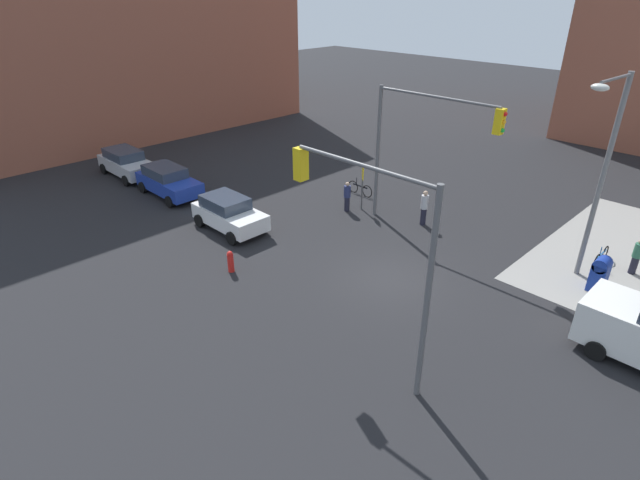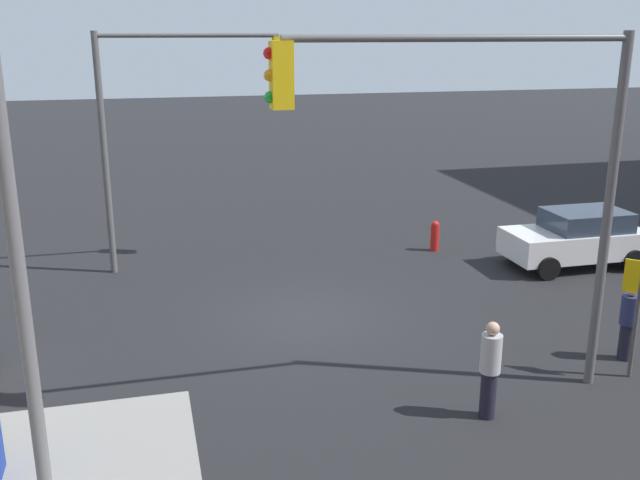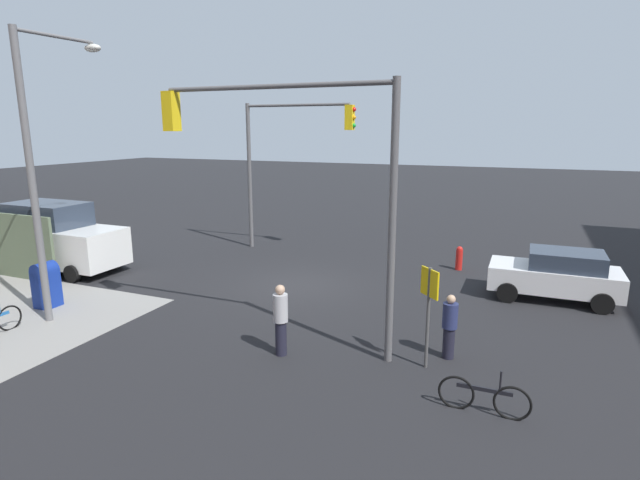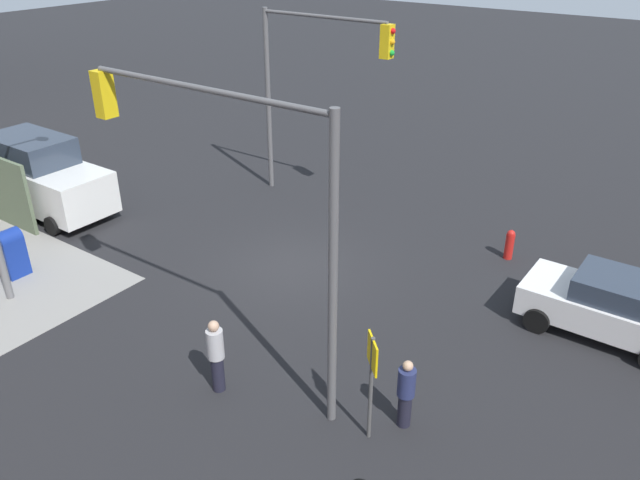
{
  "view_description": "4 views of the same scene",
  "coord_description": "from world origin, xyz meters",
  "px_view_note": "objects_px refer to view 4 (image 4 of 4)",
  "views": [
    {
      "loc": [
        10.22,
        -14.18,
        10.65
      ],
      "look_at": [
        -2.38,
        -1.61,
        1.47
      ],
      "focal_mm": 28.0,
      "sensor_mm": 36.0,
      "label": 1
    },
    {
      "loc": [
        3.55,
        15.24,
        6.48
      ],
      "look_at": [
        -0.34,
        -0.11,
        1.83
      ],
      "focal_mm": 40.0,
      "sensor_mm": 36.0,
      "label": 2
    },
    {
      "loc": [
        -7.25,
        15.28,
        5.43
      ],
      "look_at": [
        -0.46,
        -0.94,
        1.48
      ],
      "focal_mm": 28.0,
      "sensor_mm": 36.0,
      "label": 3
    },
    {
      "loc": [
        -9.97,
        12.57,
        9.18
      ],
      "look_at": [
        -1.31,
        0.43,
        1.46
      ],
      "focal_mm": 35.0,
      "sensor_mm": 36.0,
      "label": 4
    }
  ],
  "objects_px": {
    "hatchback_white": "(610,305)",
    "pedestrian_crossing": "(216,355)",
    "pedestrian_walking_north": "(406,393)",
    "traffic_signal_nw_corner": "(229,181)",
    "van_white_delivery": "(41,176)",
    "mailbox_blue": "(11,251)",
    "fire_hydrant": "(510,244)",
    "traffic_signal_se_corner": "(312,71)"
  },
  "relations": [
    {
      "from": "hatchback_white",
      "to": "pedestrian_crossing",
      "type": "height_order",
      "value": "pedestrian_crossing"
    },
    {
      "from": "pedestrian_walking_north",
      "to": "traffic_signal_nw_corner",
      "type": "bearing_deg",
      "value": -38.76
    },
    {
      "from": "hatchback_white",
      "to": "van_white_delivery",
      "type": "bearing_deg",
      "value": 11.54
    },
    {
      "from": "mailbox_blue",
      "to": "fire_hydrant",
      "type": "relative_size",
      "value": 1.52
    },
    {
      "from": "pedestrian_crossing",
      "to": "van_white_delivery",
      "type": "bearing_deg",
      "value": -101.83
    },
    {
      "from": "hatchback_white",
      "to": "pedestrian_walking_north",
      "type": "height_order",
      "value": "hatchback_white"
    },
    {
      "from": "traffic_signal_nw_corner",
      "to": "fire_hydrant",
      "type": "bearing_deg",
      "value": -108.63
    },
    {
      "from": "pedestrian_crossing",
      "to": "pedestrian_walking_north",
      "type": "relative_size",
      "value": 1.12
    },
    {
      "from": "fire_hydrant",
      "to": "pedestrian_crossing",
      "type": "height_order",
      "value": "pedestrian_crossing"
    },
    {
      "from": "traffic_signal_nw_corner",
      "to": "traffic_signal_se_corner",
      "type": "xyz_separation_m",
      "value": [
        4.62,
        -9.0,
        -0.07
      ]
    },
    {
      "from": "fire_hydrant",
      "to": "hatchback_white",
      "type": "distance_m",
      "value": 4.1
    },
    {
      "from": "traffic_signal_nw_corner",
      "to": "van_white_delivery",
      "type": "relative_size",
      "value": 1.2
    },
    {
      "from": "traffic_signal_se_corner",
      "to": "mailbox_blue",
      "type": "distance_m",
      "value": 10.88
    },
    {
      "from": "traffic_signal_se_corner",
      "to": "pedestrian_walking_north",
      "type": "relative_size",
      "value": 4.08
    },
    {
      "from": "van_white_delivery",
      "to": "pedestrian_crossing",
      "type": "distance_m",
      "value": 12.03
    },
    {
      "from": "pedestrian_crossing",
      "to": "pedestrian_walking_north",
      "type": "height_order",
      "value": "pedestrian_crossing"
    },
    {
      "from": "traffic_signal_se_corner",
      "to": "mailbox_blue",
      "type": "height_order",
      "value": "traffic_signal_se_corner"
    },
    {
      "from": "fire_hydrant",
      "to": "van_white_delivery",
      "type": "height_order",
      "value": "van_white_delivery"
    },
    {
      "from": "traffic_signal_se_corner",
      "to": "fire_hydrant",
      "type": "height_order",
      "value": "traffic_signal_se_corner"
    },
    {
      "from": "fire_hydrant",
      "to": "pedestrian_crossing",
      "type": "distance_m",
      "value": 9.88
    },
    {
      "from": "mailbox_blue",
      "to": "pedestrian_walking_north",
      "type": "relative_size",
      "value": 0.9
    },
    {
      "from": "pedestrian_walking_north",
      "to": "fire_hydrant",
      "type": "bearing_deg",
      "value": -133.67
    },
    {
      "from": "mailbox_blue",
      "to": "pedestrian_crossing",
      "type": "height_order",
      "value": "pedestrian_crossing"
    },
    {
      "from": "mailbox_blue",
      "to": "van_white_delivery",
      "type": "bearing_deg",
      "value": -43.78
    },
    {
      "from": "traffic_signal_se_corner",
      "to": "hatchback_white",
      "type": "relative_size",
      "value": 1.66
    },
    {
      "from": "van_white_delivery",
      "to": "pedestrian_walking_north",
      "type": "distance_m",
      "value": 15.48
    },
    {
      "from": "mailbox_blue",
      "to": "traffic_signal_se_corner",
      "type": "bearing_deg",
      "value": -111.02
    },
    {
      "from": "van_white_delivery",
      "to": "pedestrian_walking_north",
      "type": "xyz_separation_m",
      "value": [
        -15.34,
        2.0,
        -0.46
      ]
    },
    {
      "from": "pedestrian_walking_north",
      "to": "van_white_delivery",
      "type": "bearing_deg",
      "value": -56.81
    },
    {
      "from": "traffic_signal_se_corner",
      "to": "pedestrian_walking_north",
      "type": "height_order",
      "value": "traffic_signal_se_corner"
    },
    {
      "from": "mailbox_blue",
      "to": "hatchback_white",
      "type": "height_order",
      "value": "hatchback_white"
    },
    {
      "from": "traffic_signal_nw_corner",
      "to": "fire_hydrant",
      "type": "xyz_separation_m",
      "value": [
        -2.93,
        -8.7,
        -4.19
      ]
    },
    {
      "from": "traffic_signal_se_corner",
      "to": "hatchback_white",
      "type": "height_order",
      "value": "traffic_signal_se_corner"
    },
    {
      "from": "traffic_signal_se_corner",
      "to": "pedestrian_crossing",
      "type": "xyz_separation_m",
      "value": [
        -4.55,
        9.7,
        -3.68
      ]
    },
    {
      "from": "mailbox_blue",
      "to": "hatchback_white",
      "type": "relative_size",
      "value": 0.36
    },
    {
      "from": "hatchback_white",
      "to": "pedestrian_crossing",
      "type": "distance_m",
      "value": 9.48
    },
    {
      "from": "mailbox_blue",
      "to": "fire_hydrant",
      "type": "height_order",
      "value": "mailbox_blue"
    },
    {
      "from": "traffic_signal_se_corner",
      "to": "van_white_delivery",
      "type": "bearing_deg",
      "value": 42.03
    },
    {
      "from": "hatchback_white",
      "to": "traffic_signal_se_corner",
      "type": "bearing_deg",
      "value": -13.69
    },
    {
      "from": "fire_hydrant",
      "to": "pedestrian_walking_north",
      "type": "bearing_deg",
      "value": 95.71
    },
    {
      "from": "mailbox_blue",
      "to": "fire_hydrant",
      "type": "distance_m",
      "value": 14.5
    },
    {
      "from": "traffic_signal_se_corner",
      "to": "van_white_delivery",
      "type": "xyz_separation_m",
      "value": [
        6.99,
        6.3,
        -3.33
      ]
    }
  ]
}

